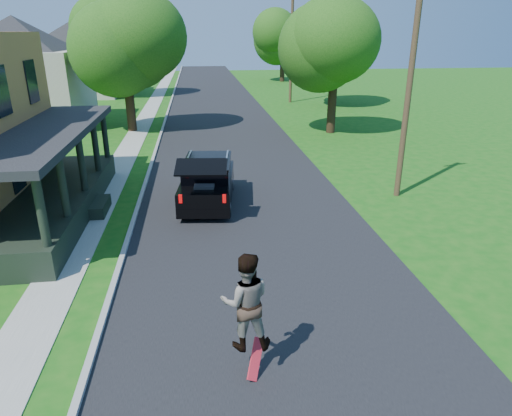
{
  "coord_description": "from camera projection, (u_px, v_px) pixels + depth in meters",
  "views": [
    {
      "loc": [
        -1.68,
        -10.15,
        6.23
      ],
      "look_at": [
        0.01,
        3.0,
        1.07
      ],
      "focal_mm": 32.0,
      "sensor_mm": 36.0,
      "label": 1
    }
  ],
  "objects": [
    {
      "name": "neighbor_house_mid",
      "position": [
        19.0,
        63.0,
        30.9
      ],
      "size": [
        12.78,
        12.78,
        8.3
      ],
      "color": "beige",
      "rests_on": "ground"
    },
    {
      "name": "utility_pole_near",
      "position": [
        410.0,
        82.0,
        16.9
      ],
      "size": [
        1.41,
        0.44,
        8.64
      ],
      "rotation": [
        0.0,
        0.0,
        0.24
      ],
      "color": "#432A1F",
      "rests_on": "ground"
    },
    {
      "name": "sidewalk",
      "position": [
        137.0,
        133.0,
        29.66
      ],
      "size": [
        1.3,
        120.0,
        0.03
      ],
      "primitive_type": "cube",
      "color": "gray",
      "rests_on": "ground"
    },
    {
      "name": "tree_right_mid",
      "position": [
        334.0,
        40.0,
        38.6
      ],
      "size": [
        6.77,
        6.59,
        8.66
      ],
      "rotation": [
        0.0,
        0.0,
        0.19
      ],
      "color": "black",
      "rests_on": "ground"
    },
    {
      "name": "curb",
      "position": [
        162.0,
        133.0,
        29.85
      ],
      "size": [
        0.15,
        120.0,
        0.12
      ],
      "primitive_type": "cube",
      "color": "#9A9A95",
      "rests_on": "ground"
    },
    {
      "name": "skateboard",
      "position": [
        256.0,
        360.0,
        8.76
      ],
      "size": [
        0.41,
        0.59,
        0.69
      ],
      "rotation": [
        0.0,
        0.0,
        0.23
      ],
      "color": "red",
      "rests_on": "ground"
    },
    {
      "name": "street",
      "position": [
        223.0,
        131.0,
        30.33
      ],
      "size": [
        8.0,
        120.0,
        0.02
      ],
      "primitive_type": "cube",
      "color": "black",
      "rests_on": "ground"
    },
    {
      "name": "neighbor_house_far",
      "position": [
        76.0,
        53.0,
        45.69
      ],
      "size": [
        12.78,
        12.78,
        8.3
      ],
      "color": "beige",
      "rests_on": "ground"
    },
    {
      "name": "tree_right_near",
      "position": [
        335.0,
        44.0,
        27.98
      ],
      "size": [
        6.88,
        6.61,
        8.36
      ],
      "rotation": [
        0.0,
        0.0,
        0.35
      ],
      "color": "black",
      "rests_on": "ground"
    },
    {
      "name": "skateboarder",
      "position": [
        246.0,
        302.0,
        8.38
      ],
      "size": [
        0.96,
        0.76,
        1.94
      ],
      "rotation": [
        0.0,
        0.0,
        3.11
      ],
      "color": "black",
      "rests_on": "ground"
    },
    {
      "name": "tree_left_far",
      "position": [
        114.0,
        25.0,
        43.09
      ],
      "size": [
        7.61,
        7.43,
        10.45
      ],
      "rotation": [
        0.0,
        0.0,
        0.12
      ],
      "color": "black",
      "rests_on": "ground"
    },
    {
      "name": "ground",
      "position": [
        270.0,
        288.0,
        11.85
      ],
      "size": [
        140.0,
        140.0,
        0.0
      ],
      "primitive_type": "plane",
      "color": "#115711",
      "rests_on": "ground"
    },
    {
      "name": "tree_left_mid",
      "position": [
        123.0,
        40.0,
        28.37
      ],
      "size": [
        5.98,
        5.8,
        8.85
      ],
      "rotation": [
        0.0,
        0.0,
        0.03
      ],
      "color": "black",
      "rests_on": "ground"
    },
    {
      "name": "black_suv",
      "position": [
        208.0,
        181.0,
        17.43
      ],
      "size": [
        2.32,
        4.96,
        2.24
      ],
      "rotation": [
        0.0,
        0.0,
        -0.11
      ],
      "color": "black",
      "rests_on": "ground"
    },
    {
      "name": "tree_right_far",
      "position": [
        283.0,
        33.0,
        57.84
      ],
      "size": [
        7.16,
        7.37,
        9.1
      ],
      "rotation": [
        0.0,
        0.0,
        -0.4
      ],
      "color": "black",
      "rests_on": "ground"
    },
    {
      "name": "utility_pole_far",
      "position": [
        292.0,
        44.0,
        40.76
      ],
      "size": [
        1.58,
        0.44,
        9.94
      ],
      "rotation": [
        0.0,
        0.0,
        -0.21
      ],
      "color": "#432A1F",
      "rests_on": "ground"
    }
  ]
}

